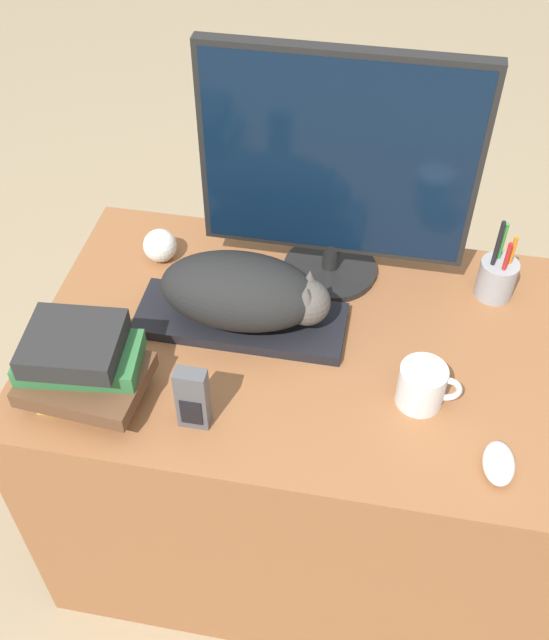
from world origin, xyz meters
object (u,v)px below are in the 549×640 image
computer_mouse (499,463)px  coffee_mug (423,386)px  monitor (337,167)px  keyboard (241,320)px  book_stack (81,366)px  phone (193,399)px  cat (246,292)px  pen_cup (497,277)px  baseball (160,246)px

computer_mouse → coffee_mug: coffee_mug is taller
monitor → computer_mouse: 0.62m
keyboard → book_stack: 0.34m
monitor → phone: (-0.19, -0.45, -0.21)m
book_stack → cat: bearing=41.4°
pen_cup → cat: bearing=-159.2°
phone → book_stack: (-0.21, 0.03, 0.01)m
coffee_mug → pen_cup: 0.35m
baseball → book_stack: 0.40m
pen_cup → book_stack: 0.86m
monitor → baseball: (-0.38, -0.02, -0.24)m
baseball → book_stack: (-0.02, -0.39, 0.04)m
keyboard → coffee_mug: (0.37, -0.13, 0.03)m
pen_cup → book_stack: bearing=-151.1°
coffee_mug → baseball: 0.66m
baseball → phone: bearing=-65.9°
monitor → phone: bearing=-112.6°
coffee_mug → book_stack: book_stack is taller
phone → pen_cup: bearing=39.6°
keyboard → computer_mouse: size_ratio=4.65×
pen_cup → book_stack: pen_cup is taller
monitor → pen_cup: size_ratio=2.79×
monitor → computer_mouse: bearing=-52.0°
keyboard → pen_cup: (0.51, 0.19, 0.04)m
coffee_mug → cat: bearing=159.7°
cat → baseball: (-0.23, 0.17, -0.06)m
coffee_mug → phone: (-0.40, -0.12, 0.02)m
cat → computer_mouse: bearing=-27.5°
pen_cup → phone: pen_cup is taller
pen_cup → phone: size_ratio=1.43×
book_stack → baseball: bearing=86.4°
keyboard → cat: size_ratio=1.25×
pen_cup → baseball: bearing=-178.5°
baseball → phone: phone is taller
keyboard → pen_cup: bearing=20.3°
cat → keyboard: bearing=180.0°
pen_cup → book_stack: (-0.75, -0.41, 0.03)m
cat → coffee_mug: bearing=-20.3°
pen_cup → baseball: 0.72m
keyboard → phone: phone is taller
cat → baseball: cat is taller
cat → baseball: bearing=143.9°
computer_mouse → coffee_mug: size_ratio=0.78×
computer_mouse → baseball: size_ratio=1.23×
keyboard → cat: cat is taller
baseball → phone: (0.19, -0.42, 0.03)m
book_stack → monitor: bearing=46.2°
keyboard → pen_cup: size_ratio=2.18×
keyboard → baseball: 0.28m
monitor → keyboard: bearing=-129.5°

